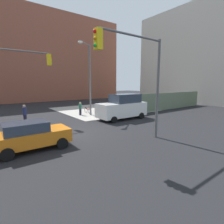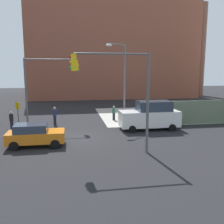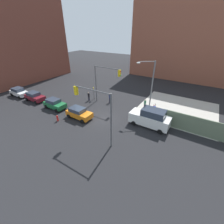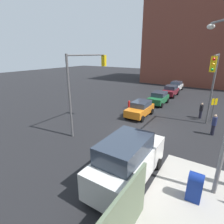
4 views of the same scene
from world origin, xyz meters
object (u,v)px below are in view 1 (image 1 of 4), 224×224
traffic_signal_se_corner (138,68)px  sedan_orange (31,135)px  van_white_delivery (123,107)px  traffic_signal_nw_corner (15,72)px  mailbox_blue (101,109)px  pedestrian_waiting (80,108)px  pedestrian_crossing (25,114)px  bicycle_leaning_on_fence (88,110)px  street_lamp_corner (89,75)px  smokestack (113,64)px

traffic_signal_se_corner → sedan_orange: bearing=154.4°
van_white_delivery → traffic_signal_nw_corner: bearing=163.9°
traffic_signal_nw_corner → van_white_delivery: size_ratio=1.20×
traffic_signal_nw_corner → mailbox_blue: size_ratio=4.55×
traffic_signal_nw_corner → pedestrian_waiting: (6.77, 2.00, -3.79)m
pedestrian_crossing → pedestrian_waiting: pedestrian_crossing is taller
bicycle_leaning_on_fence → mailbox_blue: bearing=-74.7°
traffic_signal_nw_corner → street_lamp_corner: street_lamp_corner is taller
smokestack → bicycle_leaning_on_fence: (-21.20, -22.80, -9.14)m
pedestrian_crossing → bicycle_leaning_on_fence: (7.60, 2.00, -0.60)m
traffic_signal_se_corner → bicycle_leaning_on_fence: bearing=75.7°
pedestrian_waiting → bicycle_leaning_on_fence: (1.40, 0.70, -0.47)m
smokestack → pedestrian_crossing: 38.96m
mailbox_blue → traffic_signal_nw_corner: bearing=-176.7°
traffic_signal_se_corner → sedan_orange: (-5.60, 2.68, -3.76)m
pedestrian_waiting → bicycle_leaning_on_fence: pedestrian_waiting is taller
bicycle_leaning_on_fence → smokestack: bearing=47.1°
van_white_delivery → bicycle_leaning_on_fence: (-1.18, 5.40, -0.93)m
traffic_signal_se_corner → pedestrian_crossing: bearing=115.4°
traffic_signal_se_corner → pedestrian_crossing: traffic_signal_se_corner is taller
street_lamp_corner → pedestrian_waiting: 4.05m
pedestrian_crossing → pedestrian_waiting: 6.34m
street_lamp_corner → van_white_delivery: size_ratio=1.48×
smokestack → pedestrian_waiting: 33.74m
street_lamp_corner → bicycle_leaning_on_fence: bearing=67.1°
smokestack → pedestrian_waiting: bearing=-133.9°
pedestrian_waiting → traffic_signal_nw_corner: bearing=-17.4°
van_white_delivery → pedestrian_waiting: size_ratio=3.40×
traffic_signal_se_corner → mailbox_blue: traffic_signal_se_corner is taller
traffic_signal_nw_corner → mailbox_blue: bearing=3.3°
traffic_signal_nw_corner → bicycle_leaning_on_fence: 9.60m
pedestrian_crossing → sedan_orange: bearing=93.1°
van_white_delivery → pedestrian_waiting: bearing=118.8°
traffic_signal_nw_corner → van_white_delivery: bearing=-16.1°
street_lamp_corner → van_white_delivery: bearing=-63.6°
street_lamp_corner → van_white_delivery: street_lamp_corner is taller
sedan_orange → pedestrian_crossing: 7.09m
mailbox_blue → bicycle_leaning_on_fence: mailbox_blue is taller
sedan_orange → van_white_delivery: (9.76, 3.62, 0.44)m
smokestack → mailbox_blue: bearing=-129.5°
sedan_orange → pedestrian_crossing: size_ratio=2.21×
traffic_signal_nw_corner → mailbox_blue: traffic_signal_nw_corner is taller
street_lamp_corner → sedan_orange: bearing=-136.9°
traffic_signal_nw_corner → pedestrian_crossing: 3.77m
sedan_orange → traffic_signal_nw_corner: bearing=86.2°
sedan_orange → bicycle_leaning_on_fence: bearing=46.4°
street_lamp_corner → sedan_orange: (-7.90, -7.39, -3.86)m
smokestack → traffic_signal_se_corner: 42.42m
mailbox_blue → pedestrian_crossing: pedestrian_crossing is taller
traffic_signal_nw_corner → bicycle_leaning_on_fence: size_ratio=3.71×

